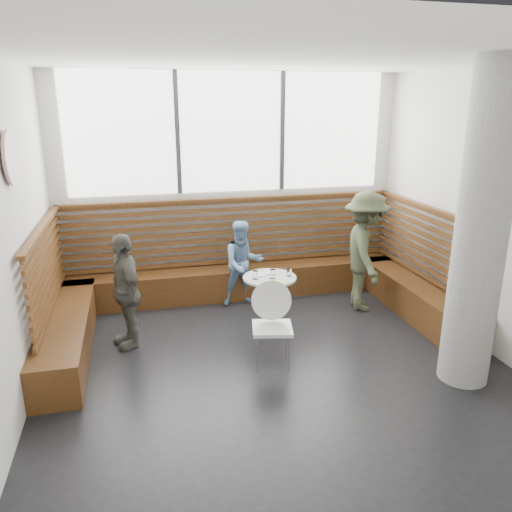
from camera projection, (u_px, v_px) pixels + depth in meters
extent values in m
cube|color=silver|center=(280.00, 227.00, 4.94)|extent=(5.00, 5.00, 3.20)
cube|color=black|center=(278.00, 370.00, 5.42)|extent=(5.00, 5.00, 0.01)
cube|color=white|center=(283.00, 54.00, 4.47)|extent=(5.00, 5.00, 0.01)
cube|color=white|center=(231.00, 133.00, 7.01)|extent=(4.50, 0.02, 1.65)
cube|color=#3F3F42|center=(177.00, 133.00, 6.82)|extent=(0.06, 0.04, 1.65)
cube|color=#3F3F42|center=(282.00, 132.00, 7.17)|extent=(0.06, 0.04, 1.65)
cube|color=#462911|center=(236.00, 282.00, 7.44)|extent=(5.00, 0.50, 0.45)
cube|color=#462911|center=(70.00, 325.00, 6.00)|extent=(0.50, 2.50, 0.45)
cube|color=#462911|center=(407.00, 292.00, 7.02)|extent=(0.50, 2.50, 0.45)
cube|color=#4B2C12|center=(233.00, 232.00, 7.38)|extent=(4.88, 0.08, 0.98)
cube|color=#4B2C12|center=(47.00, 269.00, 5.74)|extent=(0.08, 2.38, 0.98)
cube|color=#4B2C12|center=(422.00, 242.00, 6.85)|extent=(0.08, 2.38, 0.98)
cylinder|color=gray|center=(482.00, 231.00, 4.81)|extent=(0.50, 0.50, 3.20)
cylinder|color=white|center=(10.00, 158.00, 4.54)|extent=(0.03, 0.50, 0.50)
cylinder|color=silver|center=(269.00, 326.00, 6.45)|extent=(0.42, 0.42, 0.02)
cylinder|color=silver|center=(269.00, 302.00, 6.35)|extent=(0.06, 0.06, 0.66)
cylinder|color=#B7B7BA|center=(270.00, 278.00, 6.25)|extent=(0.67, 0.67, 0.03)
cube|color=white|center=(272.00, 328.00, 5.38)|extent=(0.42, 0.40, 0.04)
cylinder|color=white|center=(268.00, 300.00, 5.47)|extent=(0.44, 0.10, 0.44)
cylinder|color=silver|center=(260.00, 356.00, 5.27)|extent=(0.02, 0.02, 0.43)
cylinder|color=silver|center=(291.00, 353.00, 5.34)|extent=(0.02, 0.02, 0.43)
cylinder|color=silver|center=(254.00, 344.00, 5.55)|extent=(0.02, 0.02, 0.43)
cylinder|color=silver|center=(283.00, 340.00, 5.62)|extent=(0.02, 0.02, 0.43)
imported|color=#3E462E|center=(365.00, 251.00, 6.84)|extent=(0.86, 1.19, 1.66)
imported|color=#739CC8|center=(243.00, 263.00, 7.03)|extent=(0.63, 0.51, 1.22)
imported|color=#595851|center=(125.00, 291.00, 5.80)|extent=(0.56, 0.87, 1.37)
cylinder|color=white|center=(259.00, 274.00, 6.32)|extent=(0.21, 0.21, 0.01)
cylinder|color=white|center=(270.00, 272.00, 6.41)|extent=(0.19, 0.19, 0.01)
cylinder|color=white|center=(255.00, 275.00, 6.15)|extent=(0.07, 0.07, 0.11)
cylinder|color=white|center=(273.00, 274.00, 6.18)|extent=(0.07, 0.07, 0.11)
cylinder|color=white|center=(289.00, 272.00, 6.27)|extent=(0.06, 0.06, 0.10)
cube|color=#A5C64C|center=(280.00, 281.00, 6.08)|extent=(0.22, 0.17, 0.00)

